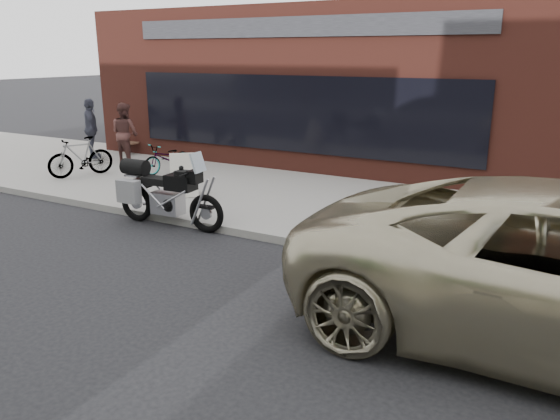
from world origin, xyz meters
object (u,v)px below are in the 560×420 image
Objects in this scene: bicycle_front at (168,158)px; sandwich_sign at (184,174)px; motorcycle at (162,193)px; cafe_patron_right at (91,129)px; cafe_patron_left at (125,133)px; cafe_table at (129,143)px; bicycle_rear at (80,157)px.

sandwich_sign is at bearing -29.40° from bicycle_front.
cafe_patron_right is (-6.09, 3.88, 0.39)m from motorcycle.
cafe_table is at bearing -44.29° from cafe_patron_left.
cafe_patron_right reaches higher than motorcycle.
motorcycle is at bearing -41.27° from cafe_table.
cafe_table is at bearing 163.80° from bicycle_front.
bicycle_front is 2.59m from sandwich_sign.
bicycle_front is at bearing 170.36° from cafe_patron_left.
sandwich_sign is at bearing 18.47° from bicycle_rear.
cafe_table is (-1.23, 3.02, -0.16)m from bicycle_rear.
motorcycle is 6.07m from cafe_patron_left.
bicycle_front is (-2.70, 3.35, -0.11)m from motorcycle.
motorcycle is at bearing -103.84° from sandwich_sign.
cafe_patron_right reaches higher than cafe_table.
motorcycle is 7.48m from cafe_table.
cafe_patron_right is (-1.70, 1.97, 0.39)m from bicycle_rear.
bicycle_front is 2.10m from cafe_patron_left.
bicycle_rear is 2.54× the size of cafe_table.
motorcycle reaches higher than cafe_table.
motorcycle is 1.34× the size of cafe_patron_right.
cafe_patron_left is at bearing -141.33° from cafe_patron_right.
bicycle_rear is 3.26m from cafe_table.
sandwich_sign is 5.87m from cafe_table.
cafe_patron_left is at bearing 111.51° from sandwich_sign.
motorcycle is 4.79m from bicycle_rear.
sandwich_sign is (-0.77, 1.64, -0.02)m from motorcycle.
cafe_patron_right is (-5.32, 2.25, 0.42)m from sandwich_sign.
cafe_table is (-5.62, 4.93, -0.16)m from motorcycle.
bicycle_rear is (-1.69, -1.44, 0.11)m from bicycle_front.
cafe_patron_left is (-4.68, 3.85, 0.36)m from motorcycle.
bicycle_front reaches higher than cafe_table.
bicycle_rear is at bearing -127.43° from bicycle_front.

